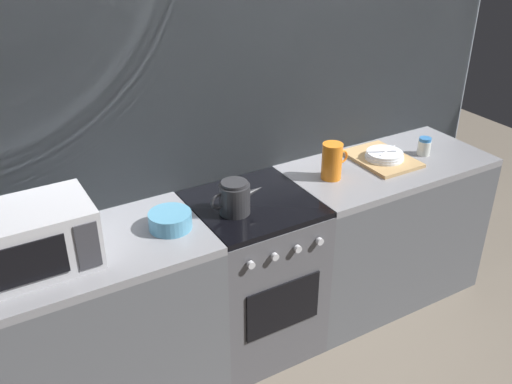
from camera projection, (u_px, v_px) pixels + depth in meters
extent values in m
plane|color=#6B6054|center=(253.00, 338.00, 3.29)|extent=(8.00, 8.00, 0.00)
cube|color=gray|center=(221.00, 125.00, 2.96)|extent=(3.60, 0.05, 2.40)
cube|color=#A8B2BC|center=(223.00, 126.00, 2.95)|extent=(3.58, 0.01, 2.39)
cube|color=#515459|center=(87.00, 336.00, 2.68)|extent=(1.20, 0.60, 0.86)
cube|color=gray|center=(72.00, 257.00, 2.47)|extent=(1.20, 0.60, 0.04)
cube|color=#4C4C51|center=(253.00, 277.00, 3.08)|extent=(0.60, 0.60, 0.87)
cube|color=black|center=(253.00, 204.00, 2.87)|extent=(0.59, 0.59, 0.03)
cube|color=black|center=(283.00, 306.00, 2.84)|extent=(0.42, 0.01, 0.28)
cylinder|color=#B7B7BC|center=(251.00, 265.00, 2.59)|extent=(0.04, 0.02, 0.04)
cylinder|color=#B7B7BC|center=(275.00, 257.00, 2.65)|extent=(0.04, 0.02, 0.04)
cylinder|color=#B7B7BC|center=(298.00, 249.00, 2.70)|extent=(0.04, 0.02, 0.04)
cylinder|color=#B7B7BC|center=(320.00, 241.00, 2.76)|extent=(0.04, 0.02, 0.04)
cube|color=#515459|center=(381.00, 232.00, 3.48)|extent=(1.20, 0.60, 0.86)
cube|color=gray|center=(389.00, 166.00, 3.27)|extent=(1.20, 0.60, 0.04)
cube|color=#B2B2B7|center=(36.00, 237.00, 2.32)|extent=(0.46, 0.34, 0.27)
cube|color=black|center=(30.00, 263.00, 2.17)|extent=(0.28, 0.01, 0.17)
cube|color=#333338|center=(88.00, 246.00, 2.27)|extent=(0.09, 0.01, 0.21)
cylinder|color=#262628|center=(235.00, 199.00, 2.73)|extent=(0.15, 0.15, 0.15)
cylinder|color=#262628|center=(234.00, 184.00, 2.69)|extent=(0.13, 0.13, 0.02)
cone|color=#262628|center=(254.00, 191.00, 2.77)|extent=(0.10, 0.04, 0.05)
torus|color=#262628|center=(219.00, 202.00, 2.69)|extent=(0.08, 0.01, 0.08)
cylinder|color=teal|center=(170.00, 220.00, 2.62)|extent=(0.20, 0.20, 0.08)
cylinder|color=orange|center=(332.00, 161.00, 3.04)|extent=(0.11, 0.11, 0.20)
torus|color=orange|center=(342.00, 157.00, 3.07)|extent=(0.08, 0.01, 0.08)
cube|color=tan|center=(382.00, 159.00, 3.28)|extent=(0.30, 0.40, 0.02)
cylinder|color=silver|center=(384.00, 157.00, 3.26)|extent=(0.22, 0.22, 0.01)
cylinder|color=silver|center=(384.00, 155.00, 3.25)|extent=(0.21, 0.21, 0.01)
cylinder|color=silver|center=(385.00, 153.00, 3.25)|extent=(0.21, 0.21, 0.01)
cylinder|color=silver|center=(388.00, 150.00, 3.25)|extent=(0.16, 0.07, 0.01)
cube|color=silver|center=(381.00, 151.00, 3.24)|extent=(0.16, 0.09, 0.00)
cylinder|color=silver|center=(424.00, 148.00, 3.34)|extent=(0.08, 0.08, 0.08)
cylinder|color=#2D6BAD|center=(425.00, 139.00, 3.32)|extent=(0.07, 0.07, 0.02)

